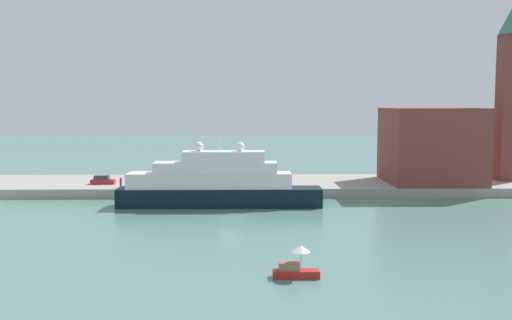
# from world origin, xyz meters

# --- Properties ---
(ground) EXTENTS (400.00, 400.00, 0.00)m
(ground) POSITION_xyz_m (0.00, 0.00, 0.00)
(ground) COLOR slate
(quay_dock) EXTENTS (110.00, 18.68, 1.45)m
(quay_dock) POSITION_xyz_m (0.00, 25.34, 0.72)
(quay_dock) COLOR gray
(quay_dock) RESTS_ON ground
(large_yacht) EXTENTS (28.43, 4.36, 11.22)m
(large_yacht) POSITION_xyz_m (-2.17, 9.29, 3.10)
(large_yacht) COLOR black
(large_yacht) RESTS_ON ground
(small_motorboat) EXTENTS (3.86, 1.56, 2.73)m
(small_motorboat) POSITION_xyz_m (6.12, -24.85, 0.97)
(small_motorboat) COLOR #B22319
(small_motorboat) RESTS_ON ground
(harbor_building) EXTENTS (14.37, 14.78, 12.18)m
(harbor_building) POSITION_xyz_m (32.25, 23.43, 7.53)
(harbor_building) COLOR brown
(harbor_building) RESTS_ON quay_dock
(bell_tower) EXTENTS (4.14, 4.14, 28.46)m
(bell_tower) POSITION_xyz_m (45.72, 25.76, 16.80)
(bell_tower) COLOR brown
(bell_tower) RESTS_ON quay_dock
(parked_car) EXTENTS (3.83, 1.66, 1.38)m
(parked_car) POSITION_xyz_m (-21.15, 22.15, 2.04)
(parked_car) COLOR #B21E1E
(parked_car) RESTS_ON quay_dock
(person_figure) EXTENTS (0.36, 0.36, 1.67)m
(person_figure) POSITION_xyz_m (-17.32, 17.74, 2.22)
(person_figure) COLOR maroon
(person_figure) RESTS_ON quay_dock
(mooring_bollard) EXTENTS (0.50, 0.50, 0.73)m
(mooring_bollard) POSITION_xyz_m (1.56, 17.32, 1.81)
(mooring_bollard) COLOR black
(mooring_bollard) RESTS_ON quay_dock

